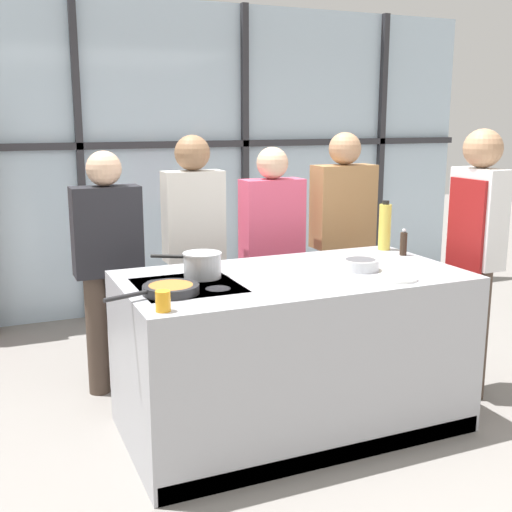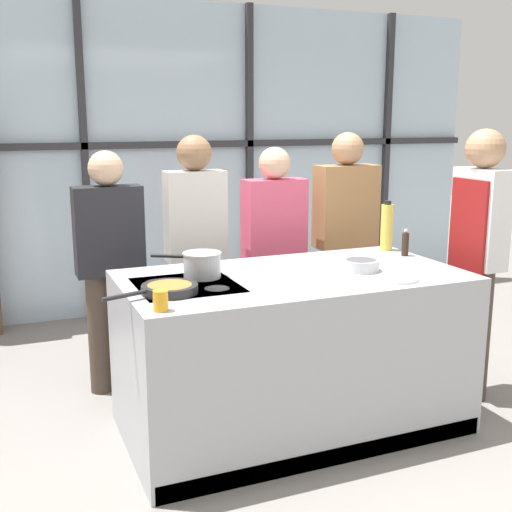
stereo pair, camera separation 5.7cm
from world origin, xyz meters
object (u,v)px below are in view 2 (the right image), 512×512
Objects in this scene: juice_glass_near at (161,301)px; pepper_grinder at (405,244)px; chef at (478,244)px; spectator_center_left at (196,241)px; spectator_center_right at (274,246)px; white_plate at (397,279)px; frying_pan at (169,289)px; spectator_far_right at (345,232)px; saucepan at (202,264)px; oil_bottle at (387,227)px; mixing_bowl at (361,265)px; spectator_far_left at (110,259)px.

pepper_grinder is at bearing 18.48° from juice_glass_near.
spectator_center_left is (-1.54, 0.96, -0.04)m from chef.
white_plate is at bearing 97.99° from spectator_center_right.
pepper_grinder is at bearing 10.60° from frying_pan.
spectator_far_right is 1.58m from saucepan.
frying_pan is at bearing 66.06° from spectator_center_left.
frying_pan is 2.88× the size of pepper_grinder.
saucepan is at bearing 55.50° from juice_glass_near.
juice_glass_near is (-1.72, -0.78, -0.11)m from oil_bottle.
spectator_far_left is at bearing 142.06° from mixing_bowl.
saucepan is at bearing 154.55° from white_plate.
spectator_far_right reaches higher than white_plate.
spectator_far_left is 3.18× the size of frying_pan.
white_plate is at bearing 3.05° from juice_glass_near.
spectator_far_left is 1.89m from pepper_grinder.
saucepan is 3.77× the size of juice_glass_near.
oil_bottle reaches higher than white_plate.
juice_glass_near reaches higher than mixing_bowl.
oil_bottle is at bearing 89.58° from spectator_far_right.
juice_glass_near reaches higher than frying_pan.
spectator_far_right is 1.09m from mixing_bowl.
chef is 1.03× the size of spectator_center_left.
spectator_center_left is 7.44× the size of white_plate.
pepper_grinder is at bearing 128.17° from spectator_center_right.
spectator_far_right is 0.74m from pepper_grinder.
saucepan is 1.61× the size of white_plate.
oil_bottle is at bearing 17.31° from frying_pan.
spectator_far_right is at bearing 72.19° from white_plate.
spectator_far_right is 7.48× the size of white_plate.
spectator_far_right is 0.56m from oil_bottle.
spectator_center_right is 4.38× the size of saucepan.
chef is at bearing 19.96° from white_plate.
chef is 17.89× the size of juice_glass_near.
spectator_center_left is 1.20m from mixing_bowl.
white_plate is (0.96, -0.46, -0.07)m from saucepan.
chef is at bearing -30.03° from pepper_grinder.
spectator_far_right is at bearing 64.60° from mixing_bowl.
oil_bottle is at bearing 92.88° from pepper_grinder.
white_plate is (-0.40, -1.25, -0.02)m from spectator_far_right.
spectator_center_left reaches higher than oil_bottle.
spectator_center_left is 0.58m from spectator_center_right.
chef is at bearing 2.35° from frying_pan.
spectator_center_left is at bearing 147.41° from pepper_grinder.
chef is at bearing 9.60° from juice_glass_near.
white_plate is at bearing -25.45° from saucepan.
saucepan reaches higher than mixing_bowl.
spectator_far_right is 3.38× the size of frying_pan.
spectator_center_left is 5.08× the size of oil_bottle.
spectator_far_right is 5.10× the size of oil_bottle.
chef is at bearing 155.57° from spectator_far_left.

